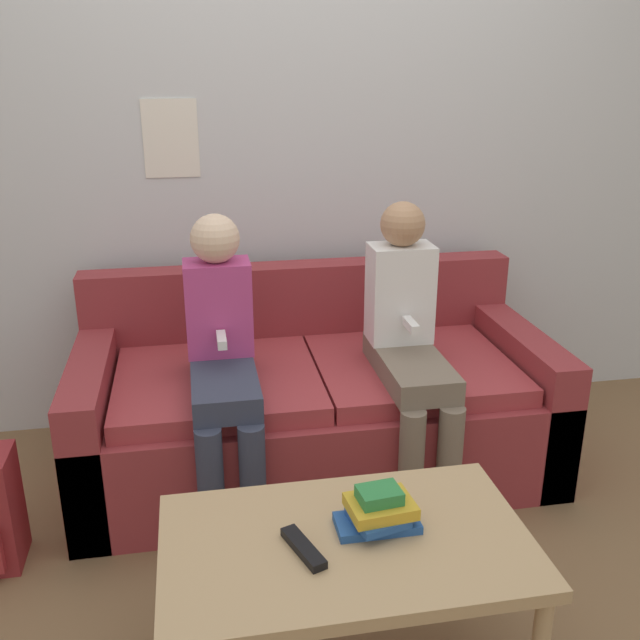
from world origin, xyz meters
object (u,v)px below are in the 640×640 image
object	(u,v)px
coffee_table	(346,555)
person_right	(409,339)
tv_remote	(303,548)
person_left	(222,353)
couch	(314,404)

from	to	relation	value
coffee_table	person_right	bearing A→B (deg)	64.26
coffee_table	person_right	xyz separation A→B (m)	(0.44, 0.91, 0.21)
coffee_table	tv_remote	xyz separation A→B (m)	(-0.12, -0.03, 0.06)
person_right	coffee_table	bearing A→B (deg)	-115.74
person_left	tv_remote	world-z (taller)	person_left
person_right	tv_remote	xyz separation A→B (m)	(-0.55, -0.94, -0.15)
tv_remote	person_left	bearing A→B (deg)	79.02
couch	tv_remote	xyz separation A→B (m)	(-0.23, -1.13, 0.19)
person_right	tv_remote	distance (m)	1.10
couch	person_right	xyz separation A→B (m)	(0.33, -0.20, 0.34)
tv_remote	coffee_table	bearing A→B (deg)	-4.90
person_left	person_right	xyz separation A→B (m)	(0.69, 0.00, 0.00)
couch	tv_remote	size ratio (longest dim) A/B	10.62
couch	tv_remote	world-z (taller)	couch
coffee_table	couch	bearing A→B (deg)	84.23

